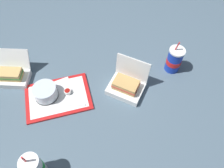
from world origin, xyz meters
name	(u,v)px	position (x,y,z in m)	size (l,w,h in m)	color
ground_plane	(105,88)	(0.00, 0.00, 0.00)	(3.20, 3.20, 0.00)	#4C6070
food_tray	(58,97)	(0.27, -0.05, 0.01)	(0.41, 0.33, 0.01)	red
cake_container	(45,92)	(0.33, -0.09, 0.05)	(0.14, 0.14, 0.08)	black
ketchup_cup	(68,92)	(0.21, -0.05, 0.03)	(0.04, 0.04, 0.02)	white
napkin_stack	(63,86)	(0.22, -0.11, 0.02)	(0.10, 0.10, 0.00)	white
plastic_fork	(75,105)	(0.20, 0.04, 0.02)	(0.11, 0.01, 0.01)	white
clamshell_sandwich_left	(126,85)	(-0.11, 0.07, 0.05)	(0.26, 0.27, 0.19)	white
clamshell_sandwich_corner	(12,75)	(0.48, -0.30, 0.04)	(0.27, 0.27, 0.15)	white
soda_cup_left	(174,60)	(-0.45, 0.06, 0.08)	(0.10, 0.10, 0.23)	#1938B7
soda_cup_center	(34,168)	(0.48, 0.30, 0.09)	(0.09, 0.09, 0.24)	white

